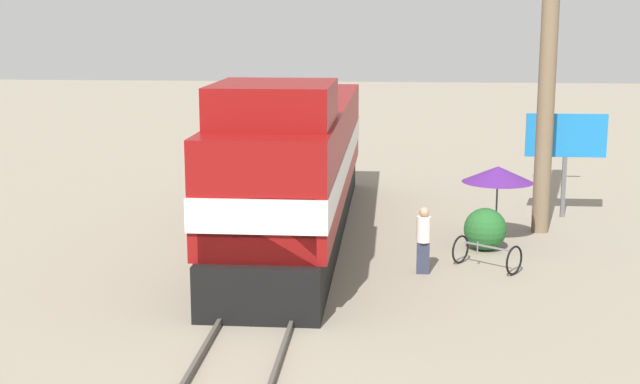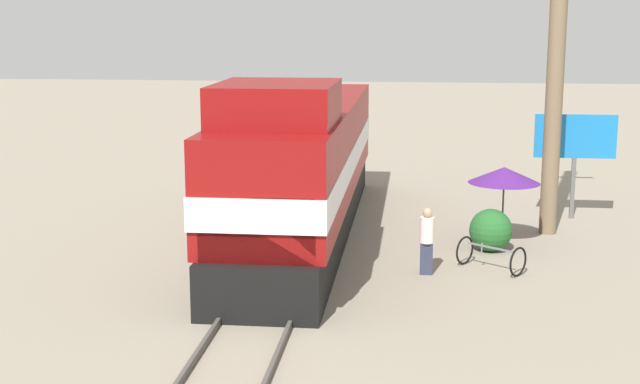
% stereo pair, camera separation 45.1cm
% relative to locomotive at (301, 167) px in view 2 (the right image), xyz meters
% --- Properties ---
extents(ground_plane, '(120.00, 120.00, 0.00)m').
position_rel_locomotive_xyz_m(ground_plane, '(0.00, -2.04, -2.00)').
color(ground_plane, gray).
extents(rail_near, '(0.08, 31.78, 0.15)m').
position_rel_locomotive_xyz_m(rail_near, '(-0.72, -2.04, -1.92)').
color(rail_near, '#4C4742').
rests_on(rail_near, ground_plane).
extents(rail_far, '(0.08, 31.78, 0.15)m').
position_rel_locomotive_xyz_m(rail_far, '(0.72, -2.04, -1.92)').
color(rail_far, '#4C4742').
rests_on(rail_far, ground_plane).
extents(locomotive, '(2.84, 15.07, 4.59)m').
position_rel_locomotive_xyz_m(locomotive, '(0.00, 0.00, 0.00)').
color(locomotive, black).
rests_on(locomotive, ground_plane).
extents(utility_pole, '(1.80, 0.48, 11.67)m').
position_rel_locomotive_xyz_m(utility_pole, '(6.85, 1.36, 3.88)').
color(utility_pole, '#726047').
rests_on(utility_pole, ground_plane).
extents(vendor_umbrella, '(1.91, 1.91, 2.09)m').
position_rel_locomotive_xyz_m(vendor_umbrella, '(5.46, 0.07, -0.13)').
color(vendor_umbrella, '#4C4C4C').
rests_on(vendor_umbrella, ground_plane).
extents(billboard_sign, '(2.40, 0.12, 3.16)m').
position_rel_locomotive_xyz_m(billboard_sign, '(7.82, 3.32, 0.36)').
color(billboard_sign, '#595959').
rests_on(billboard_sign, ground_plane).
extents(shrub_cluster, '(1.12, 1.12, 1.12)m').
position_rel_locomotive_xyz_m(shrub_cluster, '(5.09, -0.80, -1.44)').
color(shrub_cluster, '#236028').
rests_on(shrub_cluster, ground_plane).
extents(person_bystander, '(0.34, 0.34, 1.61)m').
position_rel_locomotive_xyz_m(person_bystander, '(3.41, -3.10, -1.13)').
color(person_bystander, '#2D3347').
rests_on(person_bystander, ground_plane).
extents(bicycle, '(1.67, 1.51, 0.71)m').
position_rel_locomotive_xyz_m(bicycle, '(4.96, -2.60, -1.63)').
color(bicycle, black).
rests_on(bicycle, ground_plane).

